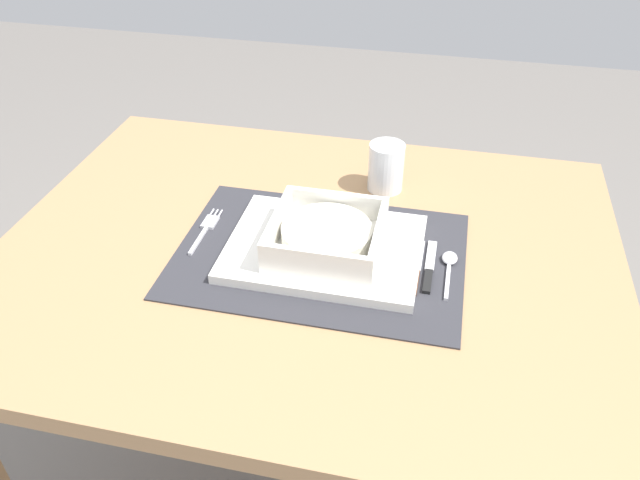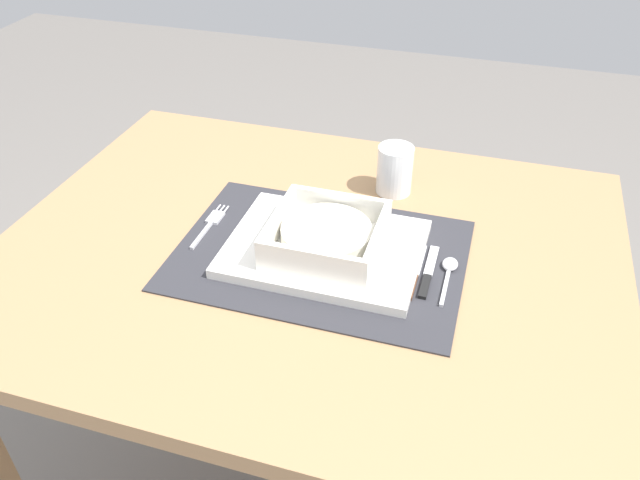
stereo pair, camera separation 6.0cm
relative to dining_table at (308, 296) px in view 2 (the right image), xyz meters
The scene contains 9 objects.
dining_table is the anchor object (origin of this frame).
placemat 0.11m from the dining_table, 26.82° to the right, with size 0.45×0.32×0.00m, color #2D2D33.
serving_plate 0.12m from the dining_table, 12.21° to the right, with size 0.30×0.23×0.02m, color white.
porridge_bowl 0.15m from the dining_table, 22.62° to the right, with size 0.17×0.17×0.05m.
fork 0.21m from the dining_table, behind, with size 0.02×0.13×0.00m.
spoon 0.25m from the dining_table, ahead, with size 0.02×0.11×0.01m.
butter_knife 0.23m from the dining_table, ahead, with size 0.01×0.13×0.01m.
bread_knife 0.21m from the dining_table, ahead, with size 0.01×0.13×0.01m.
drinking_glass 0.27m from the dining_table, 65.13° to the left, with size 0.06×0.06×0.09m.
Camera 2 is at (0.25, -0.77, 1.36)m, focal length 35.46 mm.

